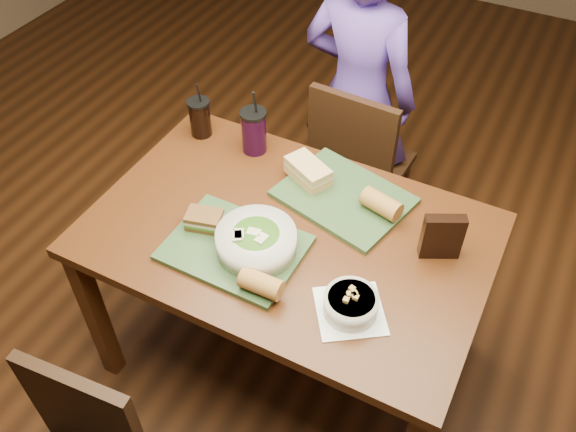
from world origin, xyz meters
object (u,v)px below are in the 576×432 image
object	(u,v)px
soup_bowl	(351,304)
sandwich_far	(308,171)
baguette_near	(261,284)
chair_far	(356,162)
sandwich_near	(204,220)
chip_bag	(442,237)
diner	(358,95)
tray_near	(235,248)
tray_far	(344,197)
baguette_far	(381,204)
salad_bowl	(256,240)
cup_cola	(200,118)
cup_berry	(254,131)
dining_table	(288,249)

from	to	relation	value
soup_bowl	sandwich_far	xyz separation A→B (m)	(-0.35, 0.44, 0.02)
baguette_near	chair_far	bearing A→B (deg)	95.03
sandwich_near	chip_bag	bearing A→B (deg)	19.05
sandwich_far	diner	bearing A→B (deg)	96.28
tray_near	sandwich_near	distance (m)	0.14
soup_bowl	sandwich_far	bearing A→B (deg)	128.52
chair_far	soup_bowl	world-z (taller)	chair_far
sandwich_near	tray_near	bearing A→B (deg)	-14.04
tray_far	baguette_far	xyz separation A→B (m)	(0.14, -0.02, 0.04)
salad_bowl	soup_bowl	world-z (taller)	salad_bowl
sandwich_near	baguette_far	xyz separation A→B (m)	(0.48, 0.32, 0.01)
soup_bowl	cup_cola	size ratio (longest dim) A/B	1.16
soup_bowl	cup_berry	xyz separation A→B (m)	(-0.61, 0.52, 0.05)
diner	cup_berry	bearing A→B (deg)	74.74
tray_near	baguette_near	xyz separation A→B (m)	(0.16, -0.11, 0.04)
baguette_far	cup_berry	size ratio (longest dim) A/B	0.51
sandwich_near	baguette_far	distance (m)	0.58
diner	chip_bag	bearing A→B (deg)	130.97
chip_bag	dining_table	bearing A→B (deg)	168.60
tray_far	chip_bag	world-z (taller)	chip_bag
dining_table	sandwich_near	bearing A→B (deg)	-154.23
cup_cola	cup_berry	size ratio (longest dim) A/B	0.88
cup_berry	chip_bag	distance (m)	0.79
dining_table	cup_berry	bearing A→B (deg)	133.88
sandwich_near	baguette_near	xyz separation A→B (m)	(0.29, -0.15, 0.01)
cup_cola	chip_bag	xyz separation A→B (m)	(1.00, -0.18, 0.01)
salad_bowl	cup_berry	size ratio (longest dim) A/B	0.95
chair_far	sandwich_far	size ratio (longest dim) A/B	4.62
soup_bowl	cup_berry	world-z (taller)	cup_berry
tray_near	chip_bag	world-z (taller)	chip_bag
dining_table	cup_cola	world-z (taller)	cup_cola
baguette_near	baguette_far	size ratio (longest dim) A/B	0.95
chip_bag	sandwich_near	bearing A→B (deg)	172.36
tray_near	sandwich_far	size ratio (longest dim) A/B	2.22
tray_near	baguette_far	distance (m)	0.50
soup_bowl	cup_cola	distance (m)	0.98
sandwich_near	chip_bag	distance (m)	0.75
tray_far	salad_bowl	bearing A→B (deg)	-112.29
soup_bowl	baguette_far	size ratio (longest dim) A/B	1.98
salad_bowl	sandwich_far	distance (m)	0.37
tray_near	soup_bowl	distance (m)	0.42
chip_bag	diner	bearing A→B (deg)	101.16
chair_far	cup_berry	bearing A→B (deg)	-123.31
diner	salad_bowl	world-z (taller)	diner
diner	baguette_far	xyz separation A→B (m)	(0.36, -0.67, 0.09)
sandwich_near	cup_berry	size ratio (longest dim) A/B	0.49
tray_far	salad_bowl	world-z (taller)	salad_bowl
chair_far	cup_berry	xyz separation A→B (m)	(-0.27, -0.40, 0.35)
sandwich_far	baguette_near	size ratio (longest dim) A/B	1.48
dining_table	salad_bowl	size ratio (longest dim) A/B	5.16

